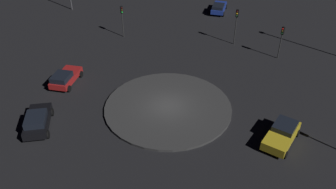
# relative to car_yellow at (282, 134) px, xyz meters

# --- Properties ---
(ground_plane) EXTENTS (119.34, 119.34, 0.00)m
(ground_plane) POSITION_rel_car_yellow_xyz_m (1.37, 10.24, -0.77)
(ground_plane) COLOR black
(roundabout_island) EXTENTS (11.82, 11.82, 0.22)m
(roundabout_island) POSITION_rel_car_yellow_xyz_m (1.37, 10.24, -0.66)
(roundabout_island) COLOR #383838
(roundabout_island) RESTS_ON ground_plane
(car_yellow) EXTENTS (4.59, 3.01, 1.47)m
(car_yellow) POSITION_rel_car_yellow_xyz_m (0.00, 0.00, 0.00)
(car_yellow) COLOR gold
(car_yellow) RESTS_ON ground_plane
(car_red) EXTENTS (4.18, 2.47, 1.47)m
(car_red) POSITION_rel_car_yellow_xyz_m (1.86, 21.53, -0.00)
(car_red) COLOR red
(car_red) RESTS_ON ground_plane
(car_black) EXTENTS (4.64, 3.64, 1.54)m
(car_black) POSITION_rel_car_yellow_xyz_m (-4.97, 19.84, 0.04)
(car_black) COLOR black
(car_black) RESTS_ON ground_plane
(car_blue) EXTENTS (4.51, 2.27, 1.42)m
(car_blue) POSITION_rel_car_yellow_xyz_m (26.64, 10.74, -0.00)
(car_blue) COLOR #1E38A5
(car_blue) RESTS_ON ground_plane
(traffic_light_southeast) EXTENTS (0.40, 0.37, 3.89)m
(traffic_light_southeast) POSITION_rel_car_yellow_xyz_m (14.61, 1.25, 2.01)
(traffic_light_southeast) COLOR #2D2D2D
(traffic_light_southeast) RESTS_ON ground_plane
(traffic_light_east) EXTENTS (0.38, 0.34, 4.49)m
(traffic_light_east) POSITION_rel_car_yellow_xyz_m (16.65, 6.72, 2.41)
(traffic_light_east) COLOR #2D2D2D
(traffic_light_east) RESTS_ON ground_plane
(traffic_light_northeast) EXTENTS (0.39, 0.38, 4.11)m
(traffic_light_northeast) POSITION_rel_car_yellow_xyz_m (14.18, 20.70, 2.16)
(traffic_light_northeast) COLOR #2D2D2D
(traffic_light_northeast) RESTS_ON ground_plane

